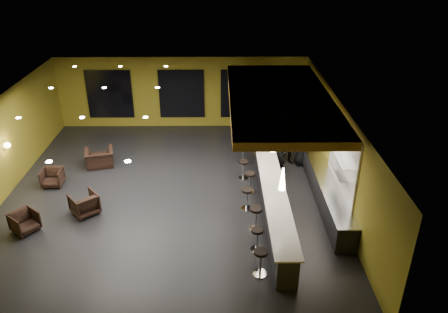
{
  "coord_description": "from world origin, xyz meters",
  "views": [
    {
      "loc": [
        1.86,
        -13.86,
        8.61
      ],
      "look_at": [
        2.0,
        0.5,
        1.3
      ],
      "focal_mm": 35.0,
      "sensor_mm": 36.0,
      "label": 1
    }
  ],
  "objects_px": {
    "bar_stool_3": "(247,196)",
    "staff_c": "(302,147)",
    "staff_a": "(279,157)",
    "bar_stool_2": "(256,216)",
    "bar_stool_0": "(261,259)",
    "bar_stool_4": "(250,180)",
    "pendant_1": "(273,142)",
    "armchair_a": "(25,222)",
    "pendant_0": "(283,179)",
    "column": "(262,114)",
    "pendant_2": "(266,115)",
    "bar_stool_5": "(244,168)",
    "staff_b": "(289,146)",
    "prep_counter": "(326,190)",
    "armchair_c": "(52,177)",
    "bar_stool_1": "(257,237)",
    "bar_stool_6": "(243,152)",
    "bar_counter": "(272,196)",
    "armchair_b": "(84,204)",
    "armchair_d": "(100,158)"
  },
  "relations": [
    {
      "from": "bar_counter",
      "to": "pendant_2",
      "type": "distance_m",
      "value": 3.52
    },
    {
      "from": "pendant_2",
      "to": "armchair_c",
      "type": "distance_m",
      "value": 8.55
    },
    {
      "from": "staff_b",
      "to": "bar_stool_1",
      "type": "relative_size",
      "value": 2.08
    },
    {
      "from": "bar_counter",
      "to": "armchair_c",
      "type": "relative_size",
      "value": 10.49
    },
    {
      "from": "prep_counter",
      "to": "bar_counter",
      "type": "bearing_deg",
      "value": -165.96
    },
    {
      "from": "column",
      "to": "armchair_d",
      "type": "distance_m",
      "value": 7.06
    },
    {
      "from": "pendant_2",
      "to": "bar_stool_4",
      "type": "distance_m",
      "value": 2.71
    },
    {
      "from": "bar_counter",
      "to": "staff_a",
      "type": "relative_size",
      "value": 5.26
    },
    {
      "from": "armchair_a",
      "to": "bar_stool_6",
      "type": "xyz_separation_m",
      "value": [
        7.3,
        4.7,
        0.17
      ]
    },
    {
      "from": "bar_stool_3",
      "to": "staff_c",
      "type": "bearing_deg",
      "value": 53.3
    },
    {
      "from": "prep_counter",
      "to": "bar_stool_3",
      "type": "height_order",
      "value": "prep_counter"
    },
    {
      "from": "armchair_d",
      "to": "prep_counter",
      "type": "bearing_deg",
      "value": 148.47
    },
    {
      "from": "pendant_0",
      "to": "armchair_a",
      "type": "bearing_deg",
      "value": 174.48
    },
    {
      "from": "prep_counter",
      "to": "pendant_2",
      "type": "height_order",
      "value": "pendant_2"
    },
    {
      "from": "pendant_0",
      "to": "pendant_2",
      "type": "relative_size",
      "value": 1.0
    },
    {
      "from": "bar_counter",
      "to": "armchair_b",
      "type": "relative_size",
      "value": 9.4
    },
    {
      "from": "armchair_c",
      "to": "bar_stool_0",
      "type": "distance_m",
      "value": 9.05
    },
    {
      "from": "pendant_0",
      "to": "bar_stool_0",
      "type": "bearing_deg",
      "value": -116.94
    },
    {
      "from": "staff_b",
      "to": "column",
      "type": "bearing_deg",
      "value": 135.97
    },
    {
      "from": "armchair_b",
      "to": "bar_stool_4",
      "type": "bearing_deg",
      "value": 153.35
    },
    {
      "from": "pendant_2",
      "to": "bar_stool_5",
      "type": "xyz_separation_m",
      "value": [
        -0.88,
        -0.87,
        -1.86
      ]
    },
    {
      "from": "column",
      "to": "armchair_c",
      "type": "height_order",
      "value": "column"
    },
    {
      "from": "bar_stool_4",
      "to": "bar_stool_6",
      "type": "xyz_separation_m",
      "value": [
        -0.13,
        2.36,
        0.01
      ]
    },
    {
      "from": "prep_counter",
      "to": "bar_stool_1",
      "type": "relative_size",
      "value": 7.72
    },
    {
      "from": "pendant_0",
      "to": "staff_c",
      "type": "height_order",
      "value": "pendant_0"
    },
    {
      "from": "armchair_c",
      "to": "bar_stool_3",
      "type": "height_order",
      "value": "bar_stool_3"
    },
    {
      "from": "column",
      "to": "bar_stool_1",
      "type": "xyz_separation_m",
      "value": [
        -0.69,
        -6.87,
        -1.25
      ]
    },
    {
      "from": "staff_a",
      "to": "pendant_2",
      "type": "bearing_deg",
      "value": 139.76
    },
    {
      "from": "pendant_1",
      "to": "armchair_a",
      "type": "bearing_deg",
      "value": -168.07
    },
    {
      "from": "bar_stool_0",
      "to": "bar_stool_4",
      "type": "relative_size",
      "value": 1.03
    },
    {
      "from": "column",
      "to": "bar_stool_5",
      "type": "height_order",
      "value": "column"
    },
    {
      "from": "pendant_1",
      "to": "bar_stool_4",
      "type": "xyz_separation_m",
      "value": [
        -0.7,
        0.63,
        -1.83
      ]
    },
    {
      "from": "column",
      "to": "staff_a",
      "type": "distance_m",
      "value": 2.36
    },
    {
      "from": "armchair_b",
      "to": "armchair_d",
      "type": "relative_size",
      "value": 0.75
    },
    {
      "from": "staff_a",
      "to": "bar_stool_2",
      "type": "xyz_separation_m",
      "value": [
        -1.2,
        -3.76,
        -0.23
      ]
    },
    {
      "from": "column",
      "to": "armchair_c",
      "type": "relative_size",
      "value": 4.59
    },
    {
      "from": "pendant_0",
      "to": "staff_a",
      "type": "height_order",
      "value": "pendant_0"
    },
    {
      "from": "column",
      "to": "bar_stool_0",
      "type": "bearing_deg",
      "value": -94.88
    },
    {
      "from": "staff_c",
      "to": "bar_stool_3",
      "type": "relative_size",
      "value": 1.98
    },
    {
      "from": "pendant_1",
      "to": "staff_c",
      "type": "distance_m",
      "value": 3.57
    },
    {
      "from": "bar_counter",
      "to": "bar_stool_4",
      "type": "relative_size",
      "value": 9.93
    },
    {
      "from": "bar_counter",
      "to": "staff_b",
      "type": "relative_size",
      "value": 4.94
    },
    {
      "from": "bar_stool_0",
      "to": "bar_stool_4",
      "type": "height_order",
      "value": "bar_stool_0"
    },
    {
      "from": "pendant_2",
      "to": "staff_a",
      "type": "height_order",
      "value": "pendant_2"
    },
    {
      "from": "pendant_0",
      "to": "bar_stool_0",
      "type": "height_order",
      "value": "pendant_0"
    },
    {
      "from": "staff_a",
      "to": "pendant_0",
      "type": "bearing_deg",
      "value": -96.68
    },
    {
      "from": "bar_stool_3",
      "to": "armchair_c",
      "type": "bearing_deg",
      "value": 166.98
    },
    {
      "from": "armchair_c",
      "to": "pendant_1",
      "type": "bearing_deg",
      "value": -10.04
    },
    {
      "from": "column",
      "to": "bar_counter",
      "type": "bearing_deg",
      "value": -90.0
    },
    {
      "from": "staff_a",
      "to": "bar_stool_2",
      "type": "relative_size",
      "value": 1.83
    }
  ]
}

